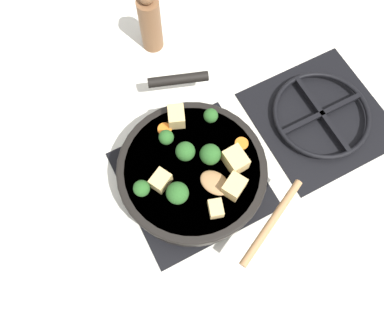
{
  "coord_description": "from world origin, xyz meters",
  "views": [
    {
      "loc": [
        0.25,
        -0.13,
        0.84
      ],
      "look_at": [
        0.0,
        0.0,
        0.08
      ],
      "focal_mm": 35.0,
      "sensor_mm": 36.0,
      "label": 1
    }
  ],
  "objects": [
    {
      "name": "carrot_slice_near_center",
      "position": [
        -0.11,
        -0.01,
        0.09
      ],
      "size": [
        0.03,
        0.03,
        0.01
      ],
      "primitive_type": "cylinder",
      "color": "orange",
      "rests_on": "skillet_pan"
    },
    {
      "name": "pepper_mill",
      "position": [
        -0.39,
        0.09,
        0.08
      ],
      "size": [
        0.06,
        0.06,
        0.19
      ],
      "color": "brown",
      "rests_on": "ground_plane"
    },
    {
      "name": "rear_burner_grate",
      "position": [
        0.0,
        0.36,
        0.01
      ],
      "size": [
        0.31,
        0.31,
        0.03
      ],
      "color": "black",
      "rests_on": "ground_plane"
    },
    {
      "name": "broccoli_floret_near_spoon",
      "position": [
        0.04,
        -0.06,
        0.11
      ],
      "size": [
        0.05,
        0.05,
        0.05
      ],
      "color": "#709956",
      "rests_on": "skillet_pan"
    },
    {
      "name": "skillet_pan",
      "position": [
        -0.0,
        0.0,
        0.06
      ],
      "size": [
        0.42,
        0.33,
        0.06
      ],
      "color": "black",
      "rests_on": "front_burner_grate"
    },
    {
      "name": "tofu_cube_east_chunk",
      "position": [
        0.1,
        -0.0,
        0.1
      ],
      "size": [
        0.04,
        0.04,
        0.03
      ],
      "primitive_type": "cube",
      "rotation": [
        0.0,
        0.0,
        5.98
      ],
      "color": "#DBB770",
      "rests_on": "skillet_pan"
    },
    {
      "name": "broccoli_floret_south_cluster",
      "position": [
        -0.0,
        -0.12,
        0.11
      ],
      "size": [
        0.03,
        0.03,
        0.04
      ],
      "color": "#709956",
      "rests_on": "skillet_pan"
    },
    {
      "name": "tofu_cube_west_chunk",
      "position": [
        0.08,
        0.06,
        0.1
      ],
      "size": [
        0.05,
        0.06,
        0.04
      ],
      "primitive_type": "cube",
      "rotation": [
        0.0,
        0.0,
        5.21
      ],
      "color": "#DBB770",
      "rests_on": "skillet_pan"
    },
    {
      "name": "carrot_slice_orange_thin",
      "position": [
        0.0,
        0.12,
        0.09
      ],
      "size": [
        0.03,
        0.03,
        0.01
      ],
      "primitive_type": "cylinder",
      "color": "orange",
      "rests_on": "skillet_pan"
    },
    {
      "name": "tofu_cube_near_handle",
      "position": [
        -0.0,
        -0.07,
        0.1
      ],
      "size": [
        0.05,
        0.05,
        0.03
      ],
      "primitive_type": "cube",
      "rotation": [
        0.0,
        0.0,
        5.2
      ],
      "color": "#DBB770",
      "rests_on": "skillet_pan"
    },
    {
      "name": "broccoli_floret_north_edge",
      "position": [
        -0.08,
        0.09,
        0.11
      ],
      "size": [
        0.03,
        0.03,
        0.04
      ],
      "color": "#709956",
      "rests_on": "skillet_pan"
    },
    {
      "name": "broccoli_floret_center_top",
      "position": [
        -0.03,
        0.0,
        0.11
      ],
      "size": [
        0.04,
        0.04,
        0.05
      ],
      "color": "#709956",
      "rests_on": "skillet_pan"
    },
    {
      "name": "ground_plane",
      "position": [
        0.0,
        0.0,
        0.0
      ],
      "size": [
        2.4,
        2.4,
        0.0
      ],
      "primitive_type": "plane",
      "color": "silver"
    },
    {
      "name": "tofu_cube_back_piece",
      "position": [
        0.03,
        0.09,
        0.1
      ],
      "size": [
        0.05,
        0.04,
        0.04
      ],
      "primitive_type": "cube",
      "rotation": [
        0.0,
        0.0,
        0.06
      ],
      "color": "#DBB770",
      "rests_on": "skillet_pan"
    },
    {
      "name": "broccoli_floret_west_rim",
      "position": [
        -0.08,
        -0.02,
        0.11
      ],
      "size": [
        0.03,
        0.03,
        0.04
      ],
      "color": "#709956",
      "rests_on": "skillet_pan"
    },
    {
      "name": "front_burner_grate",
      "position": [
        0.0,
        0.0,
        0.01
      ],
      "size": [
        0.31,
        0.31,
        0.03
      ],
      "color": "black",
      "rests_on": "ground_plane"
    },
    {
      "name": "tofu_cube_center_large",
      "position": [
        -0.12,
        0.02,
        0.1
      ],
      "size": [
        0.05,
        0.05,
        0.04
      ],
      "primitive_type": "cube",
      "rotation": [
        0.0,
        0.0,
        5.91
      ],
      "color": "#DBB770",
      "rests_on": "skillet_pan"
    },
    {
      "name": "wooden_spoon",
      "position": [
        0.12,
        0.06,
        0.09
      ],
      "size": [
        0.22,
        0.2,
        0.02
      ],
      "color": "#A87A4C",
      "rests_on": "skillet_pan"
    },
    {
      "name": "broccoli_floret_east_rim",
      "position": [
        -0.0,
        0.04,
        0.11
      ],
      "size": [
        0.05,
        0.05,
        0.05
      ],
      "color": "#709956",
      "rests_on": "skillet_pan"
    }
  ]
}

